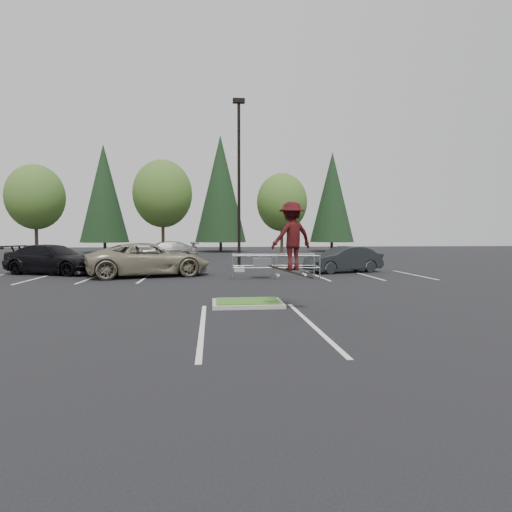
{
  "coord_description": "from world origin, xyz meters",
  "views": [
    {
      "loc": [
        -1.1,
        -13.32,
        2.26
      ],
      "look_at": [
        0.43,
        1.5,
        1.48
      ],
      "focal_mm": 30.0,
      "sensor_mm": 36.0,
      "label": 1
    }
  ],
  "objects": [
    {
      "name": "decid_a",
      "position": [
        -18.01,
        30.03,
        5.58
      ],
      "size": [
        5.44,
        5.44,
        8.91
      ],
      "color": "#38281C",
      "rests_on": "ground"
    },
    {
      "name": "conif_a",
      "position": [
        -14.0,
        40.0,
        7.1
      ],
      "size": [
        5.72,
        5.72,
        13.0
      ],
      "color": "#38281C",
      "rests_on": "ground"
    },
    {
      "name": "skateboarder",
      "position": [
        1.2,
        -1.0,
        2.17
      ],
      "size": [
        1.48,
        1.19,
        2.26
      ],
      "rotation": [
        0.0,
        0.0,
        3.54
      ],
      "color": "black",
      "rests_on": "ground"
    },
    {
      "name": "stall_lines",
      "position": [
        -1.35,
        6.02,
        0.0
      ],
      "size": [
        22.62,
        17.6,
        0.01
      ],
      "color": "silver",
      "rests_on": "ground"
    },
    {
      "name": "light_pole",
      "position": [
        0.5,
        12.0,
        4.56
      ],
      "size": [
        0.7,
        0.6,
        10.12
      ],
      "color": "gray",
      "rests_on": "ground"
    },
    {
      "name": "decid_b",
      "position": [
        -6.01,
        30.53,
        6.04
      ],
      "size": [
        5.89,
        5.89,
        9.64
      ],
      "color": "#38281C",
      "rests_on": "ground"
    },
    {
      "name": "grass_median",
      "position": [
        0.0,
        0.0,
        0.08
      ],
      "size": [
        2.2,
        1.6,
        0.16
      ],
      "color": "gray",
      "rests_on": "ground"
    },
    {
      "name": "conif_c",
      "position": [
        14.0,
        39.5,
        6.85
      ],
      "size": [
        5.5,
        5.5,
        12.5
      ],
      "color": "#38281C",
      "rests_on": "ground"
    },
    {
      "name": "ground",
      "position": [
        0.0,
        0.0,
        0.0
      ],
      "size": [
        120.0,
        120.0,
        0.0
      ],
      "primitive_type": "plane",
      "color": "black",
      "rests_on": "ground"
    },
    {
      "name": "decid_c",
      "position": [
        5.99,
        29.83,
        5.25
      ],
      "size": [
        5.12,
        5.12,
        8.38
      ],
      "color": "#38281C",
      "rests_on": "ground"
    },
    {
      "name": "cart_corral",
      "position": [
        1.57,
        8.03,
        0.77
      ],
      "size": [
        4.43,
        1.79,
        1.23
      ],
      "rotation": [
        0.0,
        0.0,
        -0.05
      ],
      "color": "gray",
      "rests_on": "ground"
    },
    {
      "name": "car_l_tan",
      "position": [
        -4.5,
        9.7,
        0.89
      ],
      "size": [
        6.95,
        4.65,
        1.77
      ],
      "primitive_type": "imported",
      "rotation": [
        0.0,
        0.0,
        1.86
      ],
      "color": "gray",
      "rests_on": "ground"
    },
    {
      "name": "car_l_black",
      "position": [
        -10.0,
        11.5,
        0.82
      ],
      "size": [
        6.12,
        4.26,
        1.64
      ],
      "primitive_type": "imported",
      "rotation": [
        0.0,
        0.0,
        1.19
      ],
      "color": "black",
      "rests_on": "ground"
    },
    {
      "name": "car_r_charc",
      "position": [
        6.5,
        10.87,
        0.76
      ],
      "size": [
        4.87,
        2.88,
        1.52
      ],
      "primitive_type": "imported",
      "rotation": [
        0.0,
        0.0,
        5.01
      ],
      "color": "black",
      "rests_on": "ground"
    },
    {
      "name": "car_far_silver",
      "position": [
        -5.0,
        22.0,
        0.81
      ],
      "size": [
        5.97,
        3.48,
        1.63
      ],
      "primitive_type": "imported",
      "rotation": [
        0.0,
        0.0,
        4.94
      ],
      "color": "gray",
      "rests_on": "ground"
    },
    {
      "name": "conif_b",
      "position": [
        0.0,
        40.5,
        7.85
      ],
      "size": [
        6.38,
        6.38,
        14.5
      ],
      "color": "#38281C",
      "rests_on": "ground"
    }
  ]
}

